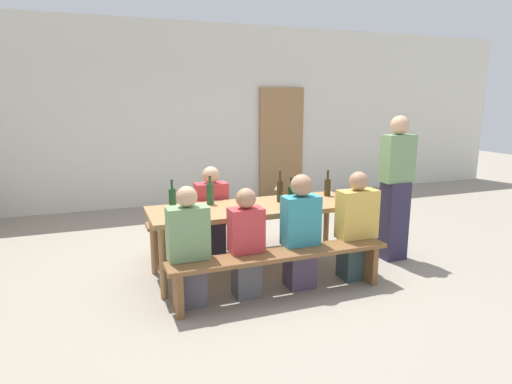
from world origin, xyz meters
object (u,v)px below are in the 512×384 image
at_px(seated_guest_near_1, 246,245).
at_px(seated_guest_near_0, 189,250).
at_px(wine_bottle_3, 210,193).
at_px(seated_guest_near_3, 356,229).
at_px(bench_near, 281,261).
at_px(wine_bottle_4, 327,187).
at_px(wine_glass_0, 277,188).
at_px(seated_guest_near_2, 300,234).
at_px(wine_glass_1, 302,186).
at_px(bench_far, 237,223).
at_px(seated_guest_far_0, 212,216).
at_px(standing_host, 395,190).
at_px(wine_bottle_1, 172,198).
at_px(wooden_door, 281,143).
at_px(tasting_table, 256,212).
at_px(wine_bottle_0, 280,190).
at_px(wine_bottle_2, 291,197).

bearing_deg(seated_guest_near_1, seated_guest_near_0, 90.00).
height_order(wine_bottle_3, seated_guest_near_3, seated_guest_near_3).
height_order(bench_near, wine_bottle_4, wine_bottle_4).
bearing_deg(wine_glass_0, seated_guest_near_2, -97.65).
relative_size(wine_glass_1, seated_guest_near_3, 0.14).
height_order(bench_far, seated_guest_far_0, seated_guest_far_0).
bearing_deg(standing_host, wine_glass_1, -26.86).
height_order(wine_bottle_1, seated_guest_near_2, seated_guest_near_2).
bearing_deg(wine_glass_1, bench_near, -125.25).
bearing_deg(bench_near, seated_guest_near_2, 28.87).
bearing_deg(wine_bottle_4, seated_guest_near_0, -159.16).
bearing_deg(wooden_door, seated_guest_near_3, -102.71).
bearing_deg(wine_bottle_4, standing_host, -26.77).
relative_size(bench_near, seated_guest_far_0, 1.96).
height_order(bench_far, wine_bottle_1, wine_bottle_1).
height_order(wooden_door, seated_guest_near_3, wooden_door).
bearing_deg(wooden_door, tasting_table, -117.89).
bearing_deg(tasting_table, wine_glass_1, 22.92).
relative_size(seated_guest_near_2, seated_guest_far_0, 1.04).
relative_size(wine_bottle_0, wine_bottle_2, 1.04).
height_order(bench_far, wine_bottle_2, wine_bottle_2).
height_order(wine_bottle_3, wine_glass_0, wine_bottle_3).
relative_size(wine_bottle_0, seated_guest_far_0, 0.31).
relative_size(tasting_table, seated_guest_near_0, 2.04).
bearing_deg(seated_guest_near_0, wine_bottle_2, -76.27).
distance_m(wine_bottle_3, seated_guest_far_0, 0.47).
bearing_deg(bench_far, wine_bottle_4, -28.94).
relative_size(wine_bottle_3, seated_guest_far_0, 0.28).
distance_m(wine_bottle_1, seated_guest_near_3, 1.96).
bearing_deg(seated_guest_near_0, bench_far, -34.97).
xyz_separation_m(bench_far, wine_bottle_3, (-0.45, -0.46, 0.51)).
height_order(wine_bottle_0, wine_bottle_4, wine_bottle_0).
xyz_separation_m(wine_bottle_2, wine_bottle_4, (0.67, 0.41, -0.02)).
bearing_deg(wine_bottle_1, wine_bottle_3, 4.39).
xyz_separation_m(wooden_door, wine_bottle_2, (-1.53, -3.71, -0.17)).
xyz_separation_m(bench_far, seated_guest_far_0, (-0.36, -0.15, 0.17)).
distance_m(bench_far, standing_host, 1.95).
distance_m(wooden_door, seated_guest_far_0, 3.67).
distance_m(seated_guest_near_1, seated_guest_far_0, 1.08).
relative_size(seated_guest_near_0, seated_guest_near_1, 1.06).
bearing_deg(wine_bottle_0, bench_near, -112.37).
bearing_deg(wooden_door, seated_guest_far_0, -126.86).
bearing_deg(wine_bottle_1, seated_guest_near_2, -33.01).
bearing_deg(tasting_table, seated_guest_near_2, -63.24).
bearing_deg(wine_bottle_2, seated_guest_near_0, -166.27).
height_order(seated_guest_far_0, standing_host, standing_host).
xyz_separation_m(wine_bottle_0, wine_bottle_1, (-1.18, 0.12, -0.02)).
xyz_separation_m(bench_far, wine_bottle_1, (-0.86, -0.49, 0.50)).
xyz_separation_m(wine_bottle_2, seated_guest_near_0, (-1.15, -0.28, -0.35)).
height_order(bench_far, wine_bottle_0, wine_bottle_0).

